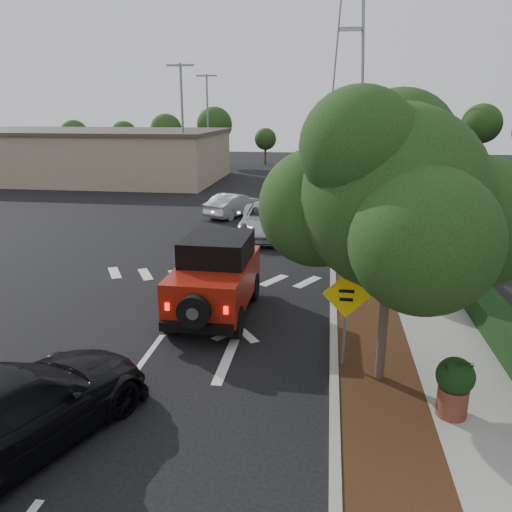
% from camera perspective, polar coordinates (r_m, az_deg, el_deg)
% --- Properties ---
extents(ground, '(120.00, 120.00, 0.00)m').
position_cam_1_polar(ground, '(13.02, -12.19, -10.93)').
color(ground, black).
rests_on(ground, ground).
extents(curb, '(0.20, 70.00, 0.15)m').
position_cam_1_polar(curb, '(23.51, 8.75, 1.95)').
color(curb, '#9E9B93').
rests_on(curb, ground).
extents(planting_strip, '(1.80, 70.00, 0.12)m').
position_cam_1_polar(planting_strip, '(23.55, 11.18, 1.81)').
color(planting_strip, black).
rests_on(planting_strip, ground).
extents(sidewalk, '(2.00, 70.00, 0.12)m').
position_cam_1_polar(sidewalk, '(23.73, 15.76, 1.61)').
color(sidewalk, gray).
rests_on(sidewalk, ground).
extents(hedge, '(0.80, 70.00, 0.80)m').
position_cam_1_polar(hedge, '(23.88, 19.16, 2.25)').
color(hedge, black).
rests_on(hedge, ground).
extents(commercial_building, '(22.00, 12.00, 4.00)m').
position_cam_1_polar(commercial_building, '(45.71, -18.48, 10.80)').
color(commercial_building, gray).
rests_on(commercial_building, ground).
extents(transmission_tower, '(7.00, 4.00, 28.00)m').
position_cam_1_polar(transmission_tower, '(59.09, 10.03, 10.56)').
color(transmission_tower, slate).
rests_on(transmission_tower, ground).
extents(street_tree_near, '(3.80, 3.80, 5.92)m').
position_cam_1_polar(street_tree_near, '(11.93, 13.84, -13.76)').
color(street_tree_near, black).
rests_on(street_tree_near, ground).
extents(street_tree_mid, '(3.20, 3.20, 5.32)m').
position_cam_1_polar(street_tree_mid, '(18.31, 11.92, -2.70)').
color(street_tree_mid, black).
rests_on(street_tree_mid, ground).
extents(street_tree_far, '(3.40, 3.40, 5.62)m').
position_cam_1_polar(street_tree_far, '(24.53, 11.07, 2.27)').
color(street_tree_far, black).
rests_on(street_tree_far, ground).
extents(light_pole_a, '(2.00, 0.22, 9.00)m').
position_cam_1_polar(light_pole_a, '(38.77, -8.08, 7.61)').
color(light_pole_a, slate).
rests_on(light_pole_a, ground).
extents(light_pole_b, '(2.00, 0.22, 9.00)m').
position_cam_1_polar(light_pole_b, '(50.52, -5.39, 9.75)').
color(light_pole_b, slate).
rests_on(light_pole_b, ground).
extents(red_jeep, '(2.11, 4.61, 2.34)m').
position_cam_1_polar(red_jeep, '(14.80, -4.48, -2.16)').
color(red_jeep, black).
rests_on(red_jeep, ground).
extents(silver_suv_ahead, '(3.01, 5.71, 1.53)m').
position_cam_1_polar(silver_suv_ahead, '(24.00, 1.28, 4.14)').
color(silver_suv_ahead, '#AEB0B6').
rests_on(silver_suv_ahead, ground).
extents(black_suv_oncoming, '(4.07, 5.89, 1.58)m').
position_cam_1_polar(black_suv_oncoming, '(10.17, -26.14, -15.65)').
color(black_suv_oncoming, black).
rests_on(black_suv_oncoming, ground).
extents(silver_sedan_oncoming, '(2.85, 4.17, 1.30)m').
position_cam_1_polar(silver_sedan_oncoming, '(28.51, -2.60, 5.88)').
color(silver_sedan_oncoming, '#95999C').
rests_on(silver_sedan_oncoming, ground).
extents(parked_suv, '(4.44, 2.83, 1.41)m').
position_cam_1_polar(parked_suv, '(39.86, -13.07, 8.61)').
color(parked_suv, '#A0A2A7').
rests_on(parked_suv, ground).
extents(speed_hump_sign, '(1.08, 0.10, 2.30)m').
position_cam_1_polar(speed_hump_sign, '(11.56, 10.23, -5.73)').
color(speed_hump_sign, slate).
rests_on(speed_hump_sign, ground).
extents(terracotta_planter, '(0.74, 0.74, 1.28)m').
position_cam_1_polar(terracotta_planter, '(10.64, 21.77, -13.14)').
color(terracotta_planter, brown).
rests_on(terracotta_planter, ground).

